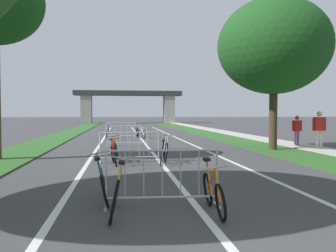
{
  "coord_description": "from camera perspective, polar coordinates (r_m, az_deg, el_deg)",
  "views": [
    {
      "loc": [
        -1.37,
        -1.6,
        1.7
      ],
      "look_at": [
        0.13,
        9.65,
        1.29
      ],
      "focal_mm": 38.46,
      "sensor_mm": 36.0,
      "label": 1
    }
  ],
  "objects": [
    {
      "name": "crowd_barrier_nearest",
      "position": [
        6.55,
        -0.91,
        -8.38
      ],
      "size": [
        2.08,
        0.54,
        1.05
      ],
      "rotation": [
        0.0,
        0.0,
        -0.05
      ],
      "color": "#ADADB2",
      "rests_on": "ground"
    },
    {
      "name": "bicycle_purple_7",
      "position": [
        23.96,
        -9.6,
        -1.13
      ],
      "size": [
        0.51,
        1.64,
        0.99
      ],
      "rotation": [
        0.0,
        0.0,
        -0.04
      ],
      "color": "black",
      "rests_on": "ground"
    },
    {
      "name": "overpass_bridge",
      "position": [
        60.44,
        -6.31,
        3.92
      ],
      "size": [
        17.78,
        2.84,
        5.37
      ],
      "color": "#2D2D30",
      "rests_on": "ground"
    },
    {
      "name": "pedestrian_in_red_jacket",
      "position": [
        19.59,
        19.76,
        -0.25
      ],
      "size": [
        0.56,
        0.35,
        1.56
      ],
      "rotation": [
        0.0,
        0.0,
        0.22
      ],
      "color": "#994C8C",
      "rests_on": "ground"
    },
    {
      "name": "bicycle_red_1",
      "position": [
        12.09,
        -8.63,
        -4.37
      ],
      "size": [
        0.46,
        1.63,
        0.95
      ],
      "rotation": [
        0.0,
        0.0,
        3.22
      ],
      "color": "black",
      "rests_on": "ground"
    },
    {
      "name": "bicycle_blue_2",
      "position": [
        24.89,
        -4.95,
        -0.96
      ],
      "size": [
        0.51,
        1.69,
        1.02
      ],
      "rotation": [
        0.0,
        0.0,
        0.07
      ],
      "color": "black",
      "rests_on": "ground"
    },
    {
      "name": "lane_stripe_right_lane",
      "position": [
        22.58,
        2.23,
        -2.24
      ],
      "size": [
        0.14,
        41.16,
        0.01
      ],
      "primitive_type": "cube",
      "color": "silver",
      "rests_on": "ground"
    },
    {
      "name": "bicycle_teal_4",
      "position": [
        7.09,
        -10.24,
        -8.98
      ],
      "size": [
        0.53,
        1.63,
        0.94
      ],
      "rotation": [
        0.0,
        0.0,
        0.07
      ],
      "color": "black",
      "rests_on": "ground"
    },
    {
      "name": "lane_stripe_center",
      "position": [
        22.29,
        -4.05,
        -2.3
      ],
      "size": [
        0.14,
        41.16,
        0.01
      ],
      "primitive_type": "cube",
      "color": "silver",
      "rests_on": "ground"
    },
    {
      "name": "grass_verge_left",
      "position": [
        31.04,
        -15.45,
        -1.09
      ],
      "size": [
        2.24,
        71.14,
        0.05
      ],
      "primitive_type": "cube",
      "color": "#2D5B26",
      "rests_on": "ground"
    },
    {
      "name": "crowd_barrier_fourth",
      "position": [
        24.37,
        -7.48,
        -0.73
      ],
      "size": [
        2.08,
        0.54,
        1.05
      ],
      "rotation": [
        0.0,
        0.0,
        -0.05
      ],
      "color": "#ADADB2",
      "rests_on": "ground"
    },
    {
      "name": "bicycle_yellow_6",
      "position": [
        6.15,
        -8.18,
        -10.32
      ],
      "size": [
        0.49,
        1.77,
        0.95
      ],
      "rotation": [
        0.0,
        0.0,
        -0.04
      ],
      "color": "black",
      "rests_on": "ground"
    },
    {
      "name": "sidewalk_path_right",
      "position": [
        32.02,
        8.58,
        -0.92
      ],
      "size": [
        1.62,
        71.14,
        0.08
      ],
      "primitive_type": "cube",
      "color": "#ADA89E",
      "rests_on": "ground"
    },
    {
      "name": "grass_verge_right",
      "position": [
        31.54,
        5.21,
        -0.98
      ],
      "size": [
        2.24,
        71.14,
        0.05
      ],
      "primitive_type": "cube",
      "color": "#2D5B26",
      "rests_on": "ground"
    },
    {
      "name": "tree_right_oak_near",
      "position": [
        17.18,
        16.44,
        12.0
      ],
      "size": [
        5.04,
        5.04,
        6.84
      ],
      "color": "#3D2D1E",
      "rests_on": "ground"
    },
    {
      "name": "pedestrian_strolling",
      "position": [
        18.02,
        22.84,
        -0.04
      ],
      "size": [
        0.64,
        0.33,
        1.78
      ],
      "rotation": [
        0.0,
        0.0,
        3.06
      ],
      "color": "beige",
      "rests_on": "ground"
    },
    {
      "name": "bicycle_white_0",
      "position": [
        23.85,
        -4.2,
        -1.17
      ],
      "size": [
        0.52,
        1.67,
        0.92
      ],
      "rotation": [
        0.0,
        0.0,
        0.22
      ],
      "color": "black",
      "rests_on": "ground"
    },
    {
      "name": "crowd_barrier_third",
      "position": [
        18.4,
        -6.48,
        -1.64
      ],
      "size": [
        2.07,
        0.45,
        1.05
      ],
      "rotation": [
        0.0,
        0.0,
        0.0
      ],
      "color": "#ADADB2",
      "rests_on": "ground"
    },
    {
      "name": "crowd_barrier_second",
      "position": [
        12.44,
        -6.09,
        -3.42
      ],
      "size": [
        2.08,
        0.51,
        1.05
      ],
      "rotation": [
        0.0,
        0.0,
        0.04
      ],
      "color": "#ADADB2",
      "rests_on": "ground"
    },
    {
      "name": "lane_stripe_left_lane",
      "position": [
        22.27,
        -10.41,
        -2.33
      ],
      "size": [
        0.14,
        41.16,
        0.01
      ],
      "primitive_type": "cube",
      "color": "silver",
      "rests_on": "ground"
    },
    {
      "name": "bicycle_black_9",
      "position": [
        12.15,
        -0.94,
        -4.3
      ],
      "size": [
        0.57,
        1.58,
        0.89
      ],
      "rotation": [
        0.0,
        0.0,
        -0.15
      ],
      "color": "black",
      "rests_on": "ground"
    },
    {
      "name": "bicycle_silver_8",
      "position": [
        12.91,
        -0.53,
        -3.79
      ],
      "size": [
        0.5,
        1.75,
        0.99
      ],
      "rotation": [
        0.0,
        0.0,
        3.11
      ],
      "color": "black",
      "rests_on": "ground"
    },
    {
      "name": "bicycle_orange_3",
      "position": [
        6.25,
        7.17,
        -10.47
      ],
      "size": [
        0.43,
        1.6,
        0.92
      ],
      "rotation": [
        0.0,
        0.0,
        3.1
      ],
      "color": "black",
      "rests_on": "ground"
    },
    {
      "name": "bicycle_green_5",
      "position": [
        12.91,
        -8.51,
        -3.99
      ],
      "size": [
        0.47,
        1.66,
        0.9
      ],
      "rotation": [
        0.0,
        0.0,
        -0.09
      ],
      "color": "black",
      "rests_on": "ground"
    }
  ]
}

